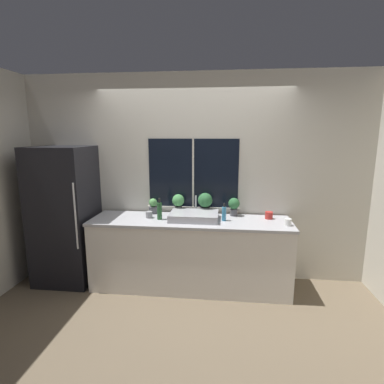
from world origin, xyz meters
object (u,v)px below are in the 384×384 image
sink (194,216)px  mug_red (269,215)px  bottle_tall (159,211)px  potted_plant_far_left (153,206)px  potted_plant_center_left (178,202)px  refrigerator (65,215)px  potted_plant_far_right (234,205)px  potted_plant_center_right (205,202)px  soap_bottle (224,213)px  mug_white (288,222)px  mug_grey (149,215)px

sink → mug_red: sink is taller
bottle_tall → potted_plant_far_left: bearing=118.6°
potted_plant_far_left → potted_plant_center_left: bearing=0.0°
sink → bottle_tall: bottle_tall is taller
mug_red → potted_plant_center_left: bearing=175.3°
refrigerator → potted_plant_far_right: (2.19, 0.22, 0.14)m
refrigerator → potted_plant_far_right: 2.20m
potted_plant_center_right → bottle_tall: 0.61m
soap_bottle → refrigerator: bearing=179.4°
refrigerator → bottle_tall: (1.27, -0.05, 0.11)m
potted_plant_far_right → potted_plant_center_left: bearing=180.0°
mug_red → potted_plant_far_right: bearing=167.7°
potted_plant_center_left → mug_white: (1.34, -0.36, -0.12)m
potted_plant_far_left → soap_bottle: size_ratio=0.92×
potted_plant_far_left → bottle_tall: (0.15, -0.27, 0.01)m
potted_plant_far_right → mug_grey: potted_plant_far_right is taller
mug_red → mug_white: 0.32m
mug_white → potted_plant_far_left: bearing=168.0°
sink → refrigerator: bearing=179.5°
refrigerator → potted_plant_center_left: bearing=8.5°
bottle_tall → potted_plant_far_right: bearing=16.3°
potted_plant_center_left → bottle_tall: bearing=-125.8°
potted_plant_far_left → mug_red: size_ratio=2.14×
refrigerator → potted_plant_center_left: (1.46, 0.22, 0.16)m
potted_plant_far_left → potted_plant_center_right: potted_plant_center_right is taller
potted_plant_center_left → soap_bottle: 0.65m
potted_plant_far_right → mug_red: 0.45m
soap_bottle → potted_plant_far_left: bearing=165.7°
potted_plant_center_left → mug_white: bearing=-15.0°
potted_plant_center_left → mug_red: (1.16, -0.09, -0.12)m
sink → potted_plant_center_right: bearing=62.3°
bottle_tall → mug_red: bottle_tall is taller
mug_red → potted_plant_center_right: bearing=173.3°
potted_plant_far_right → potted_plant_center_right: bearing=180.0°
sink → mug_red: (0.93, 0.14, -0.00)m
potted_plant_far_left → bottle_tall: 0.31m
potted_plant_center_right → mug_white: bearing=-20.0°
potted_plant_far_right → mug_red: size_ratio=2.50×
sink → potted_plant_far_left: (-0.57, 0.23, 0.05)m
potted_plant_far_right → bottle_tall: (-0.92, -0.27, -0.03)m
potted_plant_far_right → mug_red: (0.43, -0.09, -0.09)m
refrigerator → potted_plant_far_left: refrigerator is taller
sink → mug_grey: (-0.57, 0.01, -0.00)m
soap_bottle → mug_white: (0.74, -0.12, -0.05)m
mug_white → refrigerator: bearing=177.1°
mug_red → bottle_tall: bearing=-172.7°
potted_plant_far_right → mug_white: bearing=-30.3°
potted_plant_center_right → bottle_tall: size_ratio=1.09×
potted_plant_far_left → mug_white: size_ratio=2.44×
potted_plant_center_right → mug_white: potted_plant_center_right is taller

